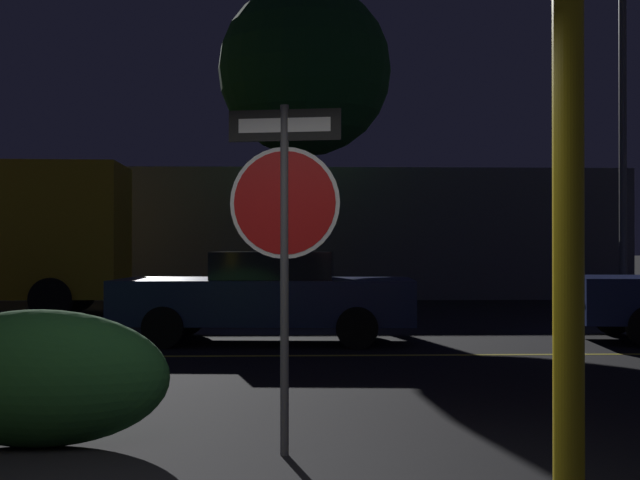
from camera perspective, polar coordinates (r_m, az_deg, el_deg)
road_center_stripe at (r=11.96m, az=-5.07°, el=-7.39°), size 37.63×0.12×0.01m
stop_sign at (r=6.23m, az=-2.28°, el=2.00°), size 0.79×0.18×2.45m
yellow_pole_right at (r=4.10m, az=15.61°, el=-0.06°), size 0.14×0.14×2.97m
hedge_bush_2 at (r=6.86m, az=-17.61°, el=-8.42°), size 1.92×0.75×1.00m
passing_car_2 at (r=13.63m, az=-3.42°, el=-3.55°), size 4.66×2.24×1.37m
street_lamp at (r=20.15m, az=18.80°, el=10.34°), size 0.52×0.52×7.63m
tree_0 at (r=21.37m, az=-0.98°, el=10.78°), size 4.07×4.07×7.66m
building_backdrop at (r=25.99m, az=-8.88°, el=0.35°), size 25.04×3.82×3.59m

